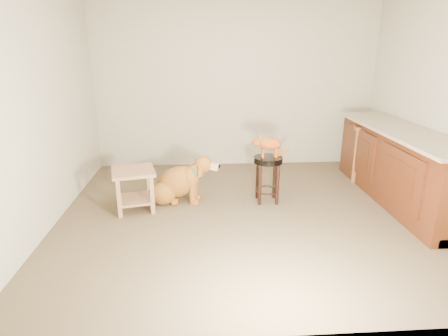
{
  "coord_description": "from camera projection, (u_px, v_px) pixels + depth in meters",
  "views": [
    {
      "loc": [
        -0.6,
        -4.07,
        1.91
      ],
      "look_at": [
        -0.3,
        0.4,
        0.45
      ],
      "focal_mm": 30.0,
      "sensor_mm": 36.0,
      "label": 1
    }
  ],
  "objects": [
    {
      "name": "wood_stool",
      "position": [
        367.0,
        152.0,
        5.49
      ],
      "size": [
        0.55,
        0.55,
        0.83
      ],
      "rotation": [
        0.0,
        0.0,
        -0.26
      ],
      "color": "brown",
      "rests_on": "ground"
    },
    {
      "name": "floor",
      "position": [
        251.0,
        213.0,
        4.49
      ],
      "size": [
        4.5,
        4.0,
        0.01
      ],
      "primitive_type": "cube",
      "color": "brown",
      "rests_on": "ground"
    },
    {
      "name": "padded_stool",
      "position": [
        268.0,
        170.0,
        4.71
      ],
      "size": [
        0.36,
        0.36,
        0.59
      ],
      "rotation": [
        0.0,
        0.0,
        -0.02
      ],
      "color": "black",
      "rests_on": "ground"
    },
    {
      "name": "tabby_kitten",
      "position": [
        268.0,
        144.0,
        4.61
      ],
      "size": [
        0.49,
        0.17,
        0.3
      ],
      "rotation": [
        0.0,
        0.0,
        -0.02
      ],
      "color": "#913C0E",
      "rests_on": "padded_stool"
    },
    {
      "name": "golden_retriever",
      "position": [
        178.0,
        183.0,
        4.77
      ],
      "size": [
        1.02,
        0.56,
        0.66
      ],
      "rotation": [
        0.0,
        0.0,
        -0.19
      ],
      "color": "brown",
      "rests_on": "ground"
    },
    {
      "name": "side_table",
      "position": [
        134.0,
        184.0,
        4.5
      ],
      "size": [
        0.59,
        0.59,
        0.51
      ],
      "rotation": [
        0.0,
        0.0,
        0.23
      ],
      "color": "#966A45",
      "rests_on": "ground"
    },
    {
      "name": "room_shell",
      "position": [
        255.0,
        69.0,
        3.97
      ],
      "size": [
        4.54,
        4.04,
        2.62
      ],
      "color": "#ADA48B",
      "rests_on": "ground"
    },
    {
      "name": "cabinet_run",
      "position": [
        400.0,
        168.0,
        4.76
      ],
      "size": [
        0.7,
        2.56,
        0.94
      ],
      "color": "#4D220D",
      "rests_on": "ground"
    }
  ]
}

